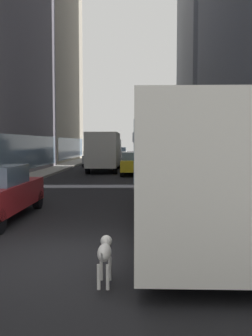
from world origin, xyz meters
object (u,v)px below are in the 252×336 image
object	(u,v)px
car_black_suv	(101,155)
car_grey_wagon	(151,156)
car_yellow_taxi	(134,163)
box_truck	(104,150)
transit_bus	(183,161)
car_white_van	(120,153)
dalmatian_dog	(105,252)
car_silver_sedan	(94,158)

from	to	relation	value
car_black_suv	car_grey_wagon	size ratio (longest dim) A/B	1.19
car_yellow_taxi	box_truck	size ratio (longest dim) A/B	0.61
transit_bus	car_white_van	xyz separation A→B (m)	(-4.00, 43.98, -0.95)
car_white_van	box_truck	world-z (taller)	box_truck
car_black_suv	car_white_van	size ratio (longest dim) A/B	1.11
car_grey_wagon	box_truck	world-z (taller)	box_truck
car_yellow_taxi	car_white_van	world-z (taller)	same
car_black_suv	box_truck	world-z (taller)	box_truck
box_truck	dalmatian_dog	bearing A→B (deg)	-84.88
car_silver_sedan	car_white_van	xyz separation A→B (m)	(1.60, 16.94, -0.00)
car_silver_sedan	car_grey_wagon	xyz separation A→B (m)	(5.60, 3.26, -0.00)
car_yellow_taxi	transit_bus	bearing A→B (deg)	-84.57
box_truck	dalmatian_dog	distance (m)	25.06
transit_bus	car_yellow_taxi	bearing A→B (deg)	95.43
car_grey_wagon	car_yellow_taxi	world-z (taller)	same
car_white_van	box_truck	xyz separation A→B (m)	(0.00, -23.79, 0.84)
car_yellow_taxi	box_truck	bearing A→B (deg)	125.56
car_grey_wagon	dalmatian_dog	world-z (taller)	car_grey_wagon
transit_bus	car_white_van	distance (m)	44.17
car_grey_wagon	car_white_van	xyz separation A→B (m)	(-4.00, 13.68, 0.00)
transit_bus	box_truck	xyz separation A→B (m)	(-4.00, 20.19, -0.11)
car_silver_sedan	car_yellow_taxi	xyz separation A→B (m)	(4.00, -10.20, -0.00)
car_silver_sedan	dalmatian_dog	size ratio (longest dim) A/B	4.87
car_silver_sedan	car_yellow_taxi	bearing A→B (deg)	-68.60
car_black_suv	box_truck	xyz separation A→B (m)	(1.60, -13.37, 0.84)
box_truck	car_black_suv	bearing A→B (deg)	96.82
car_grey_wagon	dalmatian_dog	size ratio (longest dim) A/B	4.14
dalmatian_dog	car_silver_sedan	bearing A→B (deg)	96.88
car_silver_sedan	car_yellow_taxi	world-z (taller)	same
car_silver_sedan	transit_bus	bearing A→B (deg)	-78.30
car_white_van	box_truck	bearing A→B (deg)	-90.00
car_grey_wagon	transit_bus	bearing A→B (deg)	-90.00
transit_bus	car_silver_sedan	distance (m)	27.63
dalmatian_dog	car_white_van	bearing A→B (deg)	92.63
car_yellow_taxi	dalmatian_dog	world-z (taller)	car_yellow_taxi
transit_bus	car_grey_wagon	world-z (taller)	transit_bus
transit_bus	car_grey_wagon	bearing A→B (deg)	90.00
transit_bus	car_black_suv	xyz separation A→B (m)	(-5.60, 33.56, -0.95)
car_yellow_taxi	dalmatian_dog	bearing A→B (deg)	-90.44
car_silver_sedan	box_truck	bearing A→B (deg)	-76.85
car_grey_wagon	car_yellow_taxi	size ratio (longest dim) A/B	0.87
box_truck	car_yellow_taxi	bearing A→B (deg)	-54.44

